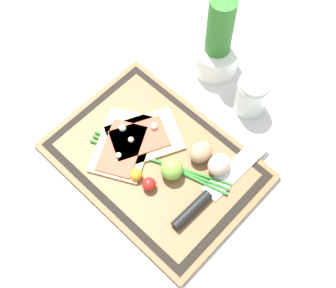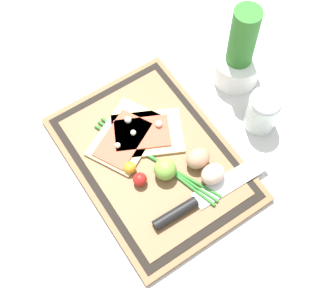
# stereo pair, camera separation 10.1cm
# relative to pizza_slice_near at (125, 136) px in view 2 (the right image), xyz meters

# --- Properties ---
(ground_plane) EXTENTS (6.00, 6.00, 0.00)m
(ground_plane) POSITION_rel_pizza_slice_near_xyz_m (0.07, 0.03, -0.02)
(ground_plane) COLOR silver
(cutting_board) EXTENTS (0.44, 0.32, 0.02)m
(cutting_board) POSITION_rel_pizza_slice_near_xyz_m (0.07, 0.03, -0.01)
(cutting_board) COLOR brown
(cutting_board) RESTS_ON ground_plane
(pizza_slice_near) EXTENTS (0.18, 0.20, 0.02)m
(pizza_slice_near) POSITION_rel_pizza_slice_near_xyz_m (0.00, 0.00, 0.00)
(pizza_slice_near) COLOR #DBBC7F
(pizza_slice_near) RESTS_ON cutting_board
(pizza_slice_far) EXTENTS (0.17, 0.19, 0.02)m
(pizza_slice_far) POSITION_rel_pizza_slice_near_xyz_m (0.02, 0.04, 0.00)
(pizza_slice_far) COLOR #DBBC7F
(pizza_slice_far) RESTS_ON cutting_board
(knife) EXTENTS (0.05, 0.28, 0.02)m
(knife) POSITION_rel_pizza_slice_near_xyz_m (0.21, 0.03, 0.00)
(knife) COLOR silver
(knife) RESTS_ON cutting_board
(egg_brown) EXTENTS (0.04, 0.05, 0.04)m
(egg_brown) POSITION_rel_pizza_slice_near_xyz_m (0.14, 0.10, 0.02)
(egg_brown) COLOR tan
(egg_brown) RESTS_ON cutting_board
(egg_pink) EXTENTS (0.04, 0.05, 0.04)m
(egg_pink) POSITION_rel_pizza_slice_near_xyz_m (0.19, 0.10, 0.02)
(egg_pink) COLOR beige
(egg_pink) RESTS_ON cutting_board
(lime) EXTENTS (0.05, 0.05, 0.05)m
(lime) POSITION_rel_pizza_slice_near_xyz_m (0.12, 0.02, 0.02)
(lime) COLOR #7FB742
(lime) RESTS_ON cutting_board
(cherry_tomato_red) EXTENTS (0.03, 0.03, 0.03)m
(cherry_tomato_red) POSITION_rel_pizza_slice_near_xyz_m (0.11, -0.03, 0.01)
(cherry_tomato_red) COLOR red
(cherry_tomato_red) RESTS_ON cutting_board
(cherry_tomato_yellow) EXTENTS (0.03, 0.03, 0.03)m
(cherry_tomato_yellow) POSITION_rel_pizza_slice_near_xyz_m (0.08, -0.03, 0.01)
(cherry_tomato_yellow) COLOR gold
(cherry_tomato_yellow) RESTS_ON cutting_board
(scallion_bunch) EXTENTS (0.31, 0.14, 0.01)m
(scallion_bunch) POSITION_rel_pizza_slice_near_xyz_m (0.09, 0.02, -0.00)
(scallion_bunch) COLOR #2D7528
(scallion_bunch) RESTS_ON cutting_board
(herb_pot) EXTENTS (0.11, 0.11, 0.22)m
(herb_pot) POSITION_rel_pizza_slice_near_xyz_m (-0.00, 0.31, 0.06)
(herb_pot) COLOR white
(herb_pot) RESTS_ON ground_plane
(sauce_jar) EXTENTS (0.07, 0.07, 0.10)m
(sauce_jar) POSITION_rel_pizza_slice_near_xyz_m (0.13, 0.28, 0.02)
(sauce_jar) COLOR silver
(sauce_jar) RESTS_ON ground_plane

